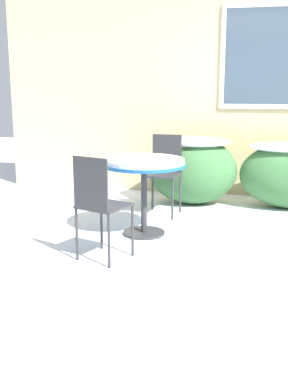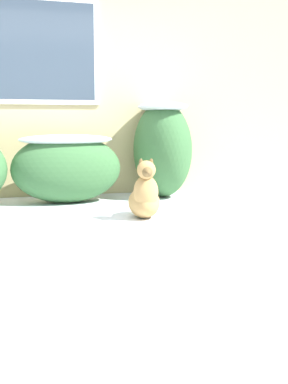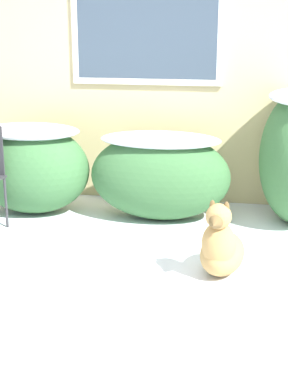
# 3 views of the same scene
# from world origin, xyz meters

# --- Properties ---
(shrub_left) EXTENTS (1.12, 0.77, 0.85)m
(shrub_left) POSITION_xyz_m (-1.26, 1.56, 0.46)
(shrub_left) COLOR #386638
(shrub_left) RESTS_ON ground_plane
(patio_table) EXTENTS (0.83, 0.83, 0.77)m
(patio_table) POSITION_xyz_m (-1.57, 0.17, 0.66)
(patio_table) COLOR #2D2D30
(patio_table) RESTS_ON ground_plane
(patio_chair_near_table) EXTENTS (0.42, 0.42, 0.92)m
(patio_chair_near_table) POSITION_xyz_m (-1.52, 1.02, 0.52)
(patio_chair_near_table) COLOR #2D2D30
(patio_chair_near_table) RESTS_ON ground_plane
(patio_chair_far_side) EXTENTS (0.49, 0.49, 0.92)m
(patio_chair_far_side) POSITION_xyz_m (-1.78, -0.63, 0.52)
(patio_chair_far_side) COLOR #2D2D30
(patio_chair_far_side) RESTS_ON ground_plane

